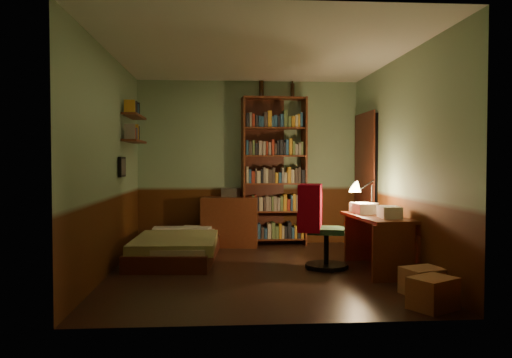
{
  "coord_description": "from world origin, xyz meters",
  "views": [
    {
      "loc": [
        -0.44,
        -5.97,
        1.32
      ],
      "look_at": [
        0.0,
        0.25,
        1.1
      ],
      "focal_mm": 35.0,
      "sensor_mm": 36.0,
      "label": 1
    }
  ],
  "objects": [
    {
      "name": "wall_front",
      "position": [
        0.0,
        -2.01,
        1.3
      ],
      "size": [
        3.5,
        0.02,
        2.6
      ],
      "primitive_type": "cube",
      "color": "gray",
      "rests_on": "ground"
    },
    {
      "name": "framed_picture",
      "position": [
        -1.72,
        0.6,
        1.25
      ],
      "size": [
        0.04,
        0.32,
        0.26
      ],
      "primitive_type": "cube",
      "color": "black",
      "rests_on": "wall_left"
    },
    {
      "name": "cardboard_box_a",
      "position": [
        1.45,
        -1.68,
        0.14
      ],
      "size": [
        0.48,
        0.45,
        0.29
      ],
      "primitive_type": "cube",
      "rotation": [
        0.0,
        0.0,
        0.52
      ],
      "color": "#A76E43",
      "rests_on": "ground"
    },
    {
      "name": "bookshelf",
      "position": [
        0.39,
        1.85,
        1.16
      ],
      "size": [
        1.02,
        0.39,
        2.33
      ],
      "primitive_type": "cube",
      "rotation": [
        0.0,
        0.0,
        0.08
      ],
      "color": "#542513",
      "rests_on": "ground"
    },
    {
      "name": "doorway",
      "position": [
        1.72,
        1.3,
        1.0
      ],
      "size": [
        0.06,
        0.9,
        2.0
      ],
      "primitive_type": "cube",
      "color": "black",
      "rests_on": "ground"
    },
    {
      "name": "dresser",
      "position": [
        -0.3,
        1.76,
        0.38
      ],
      "size": [
        0.91,
        0.54,
        0.76
      ],
      "primitive_type": "cube",
      "rotation": [
        0.0,
        0.0,
        -0.13
      ],
      "color": "#542513",
      "rests_on": "ground"
    },
    {
      "name": "office_chair",
      "position": [
        0.86,
        0.07,
        0.51
      ],
      "size": [
        0.6,
        0.56,
        1.01
      ],
      "primitive_type": "cube",
      "rotation": [
        0.0,
        0.0,
        -0.26
      ],
      "color": "#254C2D",
      "rests_on": "ground"
    },
    {
      "name": "desk",
      "position": [
        1.44,
        -0.08,
        0.33
      ],
      "size": [
        0.62,
        1.28,
        0.66
      ],
      "primitive_type": "cube",
      "rotation": [
        0.0,
        0.0,
        0.09
      ],
      "color": "#542513",
      "rests_on": "ground"
    },
    {
      "name": "wall_back",
      "position": [
        0.0,
        2.01,
        1.3
      ],
      "size": [
        3.5,
        0.02,
        2.6
      ],
      "primitive_type": "cube",
      "color": "gray",
      "rests_on": "ground"
    },
    {
      "name": "mini_stereo",
      "position": [
        -0.28,
        1.89,
        0.83
      ],
      "size": [
        0.31,
        0.28,
        0.14
      ],
      "primitive_type": "cube",
      "rotation": [
        0.0,
        0.0,
        -0.4
      ],
      "color": "#B2B2B7",
      "rests_on": "dresser"
    },
    {
      "name": "wall_left",
      "position": [
        -1.76,
        0.0,
        1.3
      ],
      "size": [
        0.02,
        4.0,
        2.6
      ],
      "primitive_type": "cube",
      "color": "gray",
      "rests_on": "ground"
    },
    {
      "name": "ceiling",
      "position": [
        0.0,
        0.0,
        2.61
      ],
      "size": [
        3.5,
        4.0,
        0.02
      ],
      "primitive_type": "cube",
      "color": "silver",
      "rests_on": "wall_back"
    },
    {
      "name": "wall_shelf_lower",
      "position": [
        -1.64,
        1.1,
        1.6
      ],
      "size": [
        0.2,
        0.9,
        0.03
      ],
      "primitive_type": "cube",
      "color": "#542513",
      "rests_on": "wall_left"
    },
    {
      "name": "floor",
      "position": [
        0.0,
        0.0,
        -0.01
      ],
      "size": [
        3.5,
        4.0,
        0.02
      ],
      "primitive_type": "cube",
      "color": "black",
      "rests_on": "ground"
    },
    {
      "name": "red_jacket",
      "position": [
        0.61,
        -0.08,
        1.3
      ],
      "size": [
        0.4,
        0.54,
        0.57
      ],
      "primitive_type": "cube",
      "rotation": [
        0.0,
        0.0,
        0.31
      ],
      "color": "#9E051B",
      "rests_on": "office_chair"
    },
    {
      "name": "bottle_left",
      "position": [
        0.21,
        1.96,
        2.46
      ],
      "size": [
        0.09,
        0.09,
        0.27
      ],
      "primitive_type": "cylinder",
      "rotation": [
        0.0,
        0.0,
        0.19
      ],
      "color": "black",
      "rests_on": "bookshelf"
    },
    {
      "name": "bottle_right",
      "position": [
        0.7,
        1.96,
        2.45
      ],
      "size": [
        0.07,
        0.07,
        0.24
      ],
      "primitive_type": "cylinder",
      "rotation": [
        0.0,
        0.0,
        0.12
      ],
      "color": "black",
      "rests_on": "bookshelf"
    },
    {
      "name": "wall_shelf_upper",
      "position": [
        -1.64,
        1.1,
        1.95
      ],
      "size": [
        0.2,
        0.9,
        0.03
      ],
      "primitive_type": "cube",
      "color": "#542513",
      "rests_on": "wall_left"
    },
    {
      "name": "bed",
      "position": [
        -1.03,
        0.79,
        0.28
      ],
      "size": [
        1.15,
        1.95,
        0.56
      ],
      "primitive_type": "cube",
      "rotation": [
        0.0,
        0.0,
        -0.08
      ],
      "color": "#61723D",
      "rests_on": "ground"
    },
    {
      "name": "cardboard_box_b",
      "position": [
        1.56,
        -1.2,
        0.13
      ],
      "size": [
        0.45,
        0.41,
        0.27
      ],
      "primitive_type": "cube",
      "rotation": [
        0.0,
        0.0,
        0.3
      ],
      "color": "#A76E43",
      "rests_on": "ground"
    },
    {
      "name": "wall_right",
      "position": [
        1.76,
        0.0,
        1.3
      ],
      "size": [
        0.02,
        4.0,
        2.6
      ],
      "primitive_type": "cube",
      "color": "gray",
      "rests_on": "ground"
    },
    {
      "name": "desk_lamp",
      "position": [
        1.51,
        0.35,
        0.99
      ],
      "size": [
        0.2,
        0.2,
        0.65
      ],
      "primitive_type": "cone",
      "rotation": [
        0.0,
        0.0,
        -0.05
      ],
      "color": "black",
      "rests_on": "desk"
    },
    {
      "name": "door_trim",
      "position": [
        1.69,
        1.3,
        1.0
      ],
      "size": [
        0.02,
        0.98,
        2.08
      ],
      "primitive_type": "cube",
      "color": "#3F180F",
      "rests_on": "ground"
    },
    {
      "name": "paper_stack",
      "position": [
        1.4,
        0.32,
        0.73
      ],
      "size": [
        0.34,
        0.38,
        0.12
      ],
      "primitive_type": "cube",
      "rotation": [
        0.0,
        0.0,
        0.44
      ],
      "color": "silver",
      "rests_on": "desk"
    }
  ]
}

